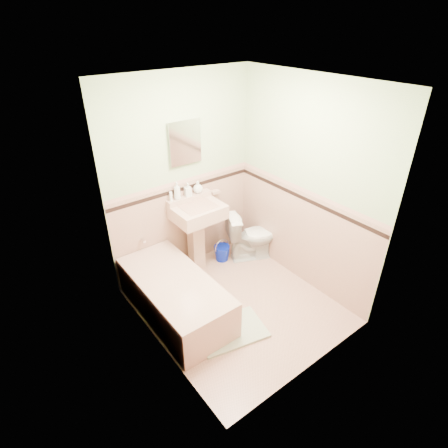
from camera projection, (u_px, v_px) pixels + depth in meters
floor at (237, 305)px, 4.29m from camera, size 2.20×2.20×0.00m
ceiling at (242, 82)px, 3.03m from camera, size 2.20×2.20×0.00m
wall_back at (182, 179)px, 4.41m from camera, size 2.50×0.00×2.50m
wall_front at (326, 264)px, 2.90m from camera, size 2.50×0.00×2.50m
wall_left at (150, 246)px, 3.13m from camera, size 0.00×2.50×2.50m
wall_right at (306, 188)px, 4.18m from camera, size 0.00×2.50×2.50m
wainscot_back at (185, 225)px, 4.73m from camera, size 2.00×0.00×2.00m
wainscot_front at (314, 322)px, 3.24m from camera, size 2.00×0.00×2.00m
wainscot_left at (158, 302)px, 3.47m from camera, size 0.00×2.20×2.20m
wainscot_right at (299, 236)px, 4.50m from camera, size 0.00×2.20×2.20m
accent_back at (183, 189)px, 4.47m from camera, size 2.00×0.00×2.00m
accent_front at (322, 276)px, 2.98m from camera, size 2.00×0.00×2.00m
accent_left at (153, 257)px, 3.21m from camera, size 0.00×2.20×2.20m
accent_right at (303, 198)px, 4.24m from camera, size 0.00×2.20×2.20m
cap_back at (183, 181)px, 4.42m from camera, size 2.00×0.00×2.00m
cap_front at (323, 266)px, 2.93m from camera, size 2.00×0.00×2.00m
cap_left at (152, 248)px, 3.16m from camera, size 0.00×2.20×2.20m
cap_right at (304, 190)px, 4.19m from camera, size 0.00×2.20×2.20m
bathtub at (175, 297)px, 4.07m from camera, size 0.70×1.50×0.45m
tub_faucet at (142, 240)px, 4.36m from camera, size 0.04×0.12×0.04m
sink at (198, 239)px, 4.66m from camera, size 0.61×0.50×0.96m
sink_faucet at (191, 202)px, 4.52m from camera, size 0.02×0.02×0.10m
medicine_cabinet at (185, 142)px, 4.19m from camera, size 0.40×0.04×0.50m
soap_dish at (215, 192)px, 4.78m from camera, size 0.12×0.07×0.04m
soap_bottle_left at (177, 191)px, 4.37m from camera, size 0.11×0.11×0.22m
soap_bottle_mid at (188, 189)px, 4.46m from camera, size 0.09×0.09×0.17m
soap_bottle_right at (198, 187)px, 4.54m from camera, size 0.14×0.14×0.16m
tube at (171, 197)px, 4.35m from camera, size 0.04×0.04×0.12m
toilet at (251, 236)px, 4.98m from camera, size 0.77×0.62×0.68m
bucket at (222, 253)px, 5.04m from camera, size 0.29×0.29×0.22m
bath_mat at (231, 331)px, 3.92m from camera, size 0.82×0.64×0.03m
shoe at (226, 325)px, 3.94m from camera, size 0.14×0.08×0.06m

